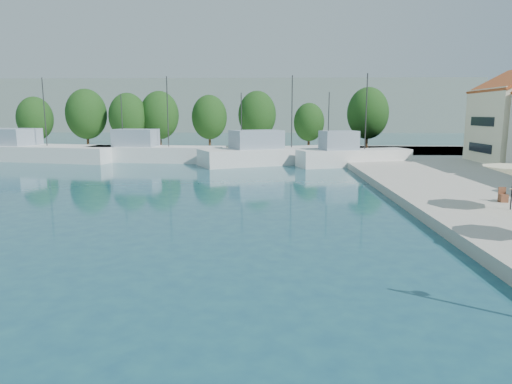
{
  "coord_description": "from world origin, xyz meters",
  "views": [
    {
      "loc": [
        -1.82,
        2.94,
        5.57
      ],
      "look_at": [
        -2.65,
        26.0,
        1.61
      ],
      "focal_mm": 32.0,
      "sensor_mm": 36.0,
      "label": 1
    }
  ],
  "objects_px": {
    "trawler_02": "(152,153)",
    "trawler_04": "(351,156)",
    "trawler_01": "(28,151)",
    "trawler_03": "(274,154)"
  },
  "relations": [
    {
      "from": "trawler_02",
      "to": "trawler_04",
      "type": "height_order",
      "value": "same"
    },
    {
      "from": "trawler_01",
      "to": "trawler_03",
      "type": "height_order",
      "value": "same"
    },
    {
      "from": "trawler_04",
      "to": "trawler_01",
      "type": "bearing_deg",
      "value": 155.29
    },
    {
      "from": "trawler_02",
      "to": "trawler_03",
      "type": "distance_m",
      "value": 14.47
    },
    {
      "from": "trawler_01",
      "to": "trawler_04",
      "type": "relative_size",
      "value": 1.84
    },
    {
      "from": "trawler_02",
      "to": "trawler_03",
      "type": "height_order",
      "value": "same"
    },
    {
      "from": "trawler_02",
      "to": "trawler_04",
      "type": "bearing_deg",
      "value": -4.12
    },
    {
      "from": "trawler_03",
      "to": "trawler_04",
      "type": "bearing_deg",
      "value": -39.09
    },
    {
      "from": "trawler_02",
      "to": "trawler_03",
      "type": "relative_size",
      "value": 0.92
    },
    {
      "from": "trawler_01",
      "to": "trawler_02",
      "type": "relative_size",
      "value": 1.43
    }
  ]
}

